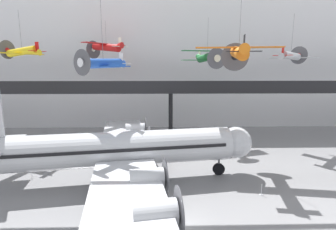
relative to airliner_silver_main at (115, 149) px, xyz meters
The scene contains 11 objects.
ground_plane 10.19m from the airliner_silver_main, 49.94° to the right, with size 260.00×260.00×0.00m, color gray.
hangar_back_wall 28.07m from the airliner_silver_main, 76.67° to the left, with size 140.00×3.00×24.42m.
mezzanine_walkway 18.84m from the airliner_silver_main, 70.40° to the left, with size 110.00×3.20×9.44m.
airliner_silver_main is the anchor object (origin of this frame).
suspended_plane_blue_trainer 8.80m from the airliner_silver_main, 121.81° to the left, with size 6.28×5.84×7.86m.
suspended_plane_silver_racer 27.30m from the airliner_silver_main, 27.35° to the left, with size 5.96×6.10×6.73m.
suspended_plane_orange_highwing 16.92m from the airliner_silver_main, 17.71° to the left, with size 9.64×7.92×7.60m.
suspended_plane_yellow_lowwing 19.63m from the airliner_silver_main, 142.95° to the left, with size 5.88×6.86×6.09m.
suspended_plane_red_highwing 21.88m from the airliner_silver_main, 102.93° to the left, with size 7.00×7.60×5.84m.
suspended_plane_green_biplane 21.35m from the airliner_silver_main, 52.59° to the left, with size 8.27×6.93×7.43m.
stanchion_barrier 14.54m from the airliner_silver_main, 12.11° to the right, with size 0.36×0.36×1.08m.
Camera 1 is at (-1.45, -17.89, 11.81)m, focal length 28.00 mm.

